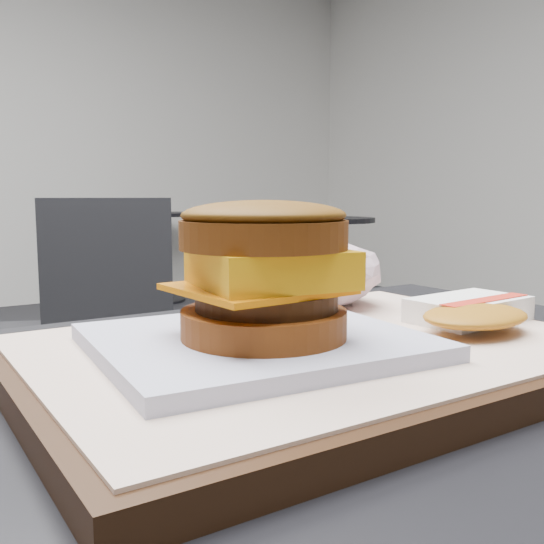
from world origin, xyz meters
The scene contains 7 objects.
serving_tray centered at (0.05, 0.05, 0.78)m, with size 0.38×0.28×0.02m.
breakfast_sandwich centered at (0.01, 0.05, 0.83)m, with size 0.20×0.19×0.09m.
hash_brown centered at (0.18, 0.03, 0.80)m, with size 0.12×0.10×0.02m.
crumpled_wrapper centered at (0.13, 0.15, 0.82)m, with size 0.13×0.11×0.06m, color silver, non-canonical shape.
neighbor_chair centered at (0.28, 1.58, 0.51)m, with size 0.65×0.55×0.88m.
bg_table_near centered at (2.20, 2.80, 0.56)m, with size 0.66×0.66×0.75m.
bg_table_far centered at (1.80, 4.50, 0.56)m, with size 0.66×0.66×0.75m.
Camera 1 is at (-0.18, -0.26, 0.88)m, focal length 40.00 mm.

